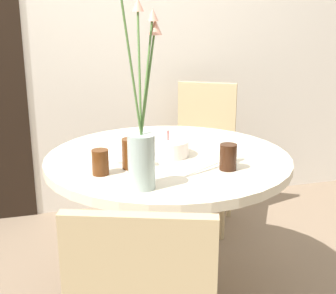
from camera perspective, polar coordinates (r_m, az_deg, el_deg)
wall_back at (r=3.17m, az=-6.06°, el=15.30°), size 8.00×0.05×2.60m
dining_table at (r=2.15m, az=-0.00°, el=-4.20°), size 1.10×1.10×0.73m
chair_left_flank at (r=3.02m, az=4.33°, el=0.10°), size 0.55×0.55×0.91m
birthday_cake at (r=2.09m, az=0.02°, el=-0.13°), size 0.19×0.19×0.12m
flower_vase at (r=1.69m, az=-3.29°, el=1.83°), size 0.19×0.19×0.76m
side_plate at (r=2.08m, az=-6.41°, el=-1.25°), size 0.16×0.16×0.01m
drink_glass_0 at (r=1.93m, az=7.34°, el=-1.22°), size 0.07×0.07×0.11m
drink_glass_1 at (r=1.88m, az=-8.25°, el=-1.84°), size 0.07×0.07×0.10m
drink_glass_2 at (r=1.93m, az=-4.49°, el=-0.80°), size 0.08×0.08×0.13m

